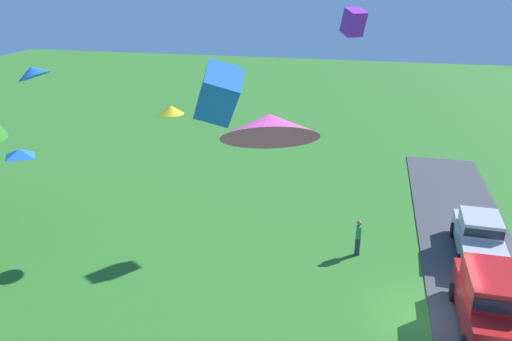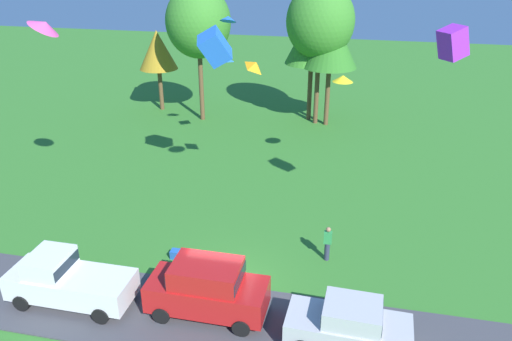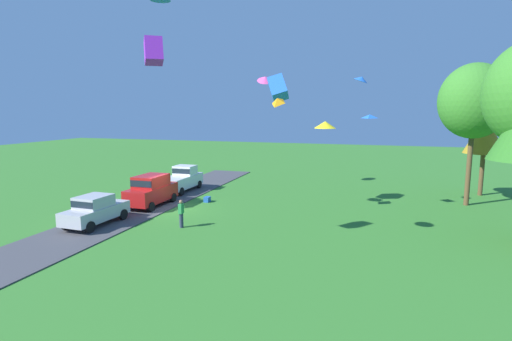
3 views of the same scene
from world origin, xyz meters
The scene contains 16 objects.
ground_plane centered at (0.00, 0.00, 0.00)m, with size 120.00×120.00×0.00m, color #337528.
pavement_strip centered at (0.00, -2.13, 0.03)m, with size 36.00×4.40×0.06m, color #424247.
car_pickup_near_entrance centered at (-5.96, -2.28, 1.11)m, with size 5.01×2.06×2.14m.
car_suv_mid_row centered at (-0.25, -1.77, 1.30)m, with size 4.61×2.06×2.28m.
car_sedan_by_flagpole centered at (5.18, -2.36, 1.04)m, with size 4.46×2.08×1.84m.
person_watching_sky centered at (3.96, 2.90, 0.88)m, with size 0.36×0.24×1.71m.
tree_lone_near centered at (-11.94, 22.39, 5.07)m, with size 3.18×3.18×6.71m.
tree_right_of_center centered at (-7.68, 20.58, 7.70)m, with size 4.95×4.95×10.45m.
cooler_box centered at (-2.80, 1.55, 0.20)m, with size 0.56×0.40×0.40m, color blue.
kite_delta_high_right centered at (3.76, 11.41, 6.31)m, with size 1.15×1.15×0.37m, color yellow.
kite_delta_topmost centered at (-3.19, 12.81, 9.15)m, with size 0.98×0.98×0.30m, color blue.
kite_diamond_over_trees centered at (-3.58, 13.45, 6.65)m, with size 0.84×0.83×0.25m, color blue.
kite_diamond_low_drifter centered at (-0.40, 7.72, 7.65)m, with size 0.74×0.81×0.38m, color orange.
kite_delta_mid_center centered at (-9.51, 4.29, 9.82)m, with size 1.44×1.44×0.37m, color #EA4C9E.
kite_box_high_left centered at (-2.38, 7.26, 8.58)m, with size 1.08×1.08×1.51m, color blue.
kite_box_trailing_tail centered at (8.08, 3.93, 9.80)m, with size 0.81×0.81×1.14m, color purple.
Camera 3 is at (25.01, 14.26, 7.07)m, focal length 28.00 mm.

